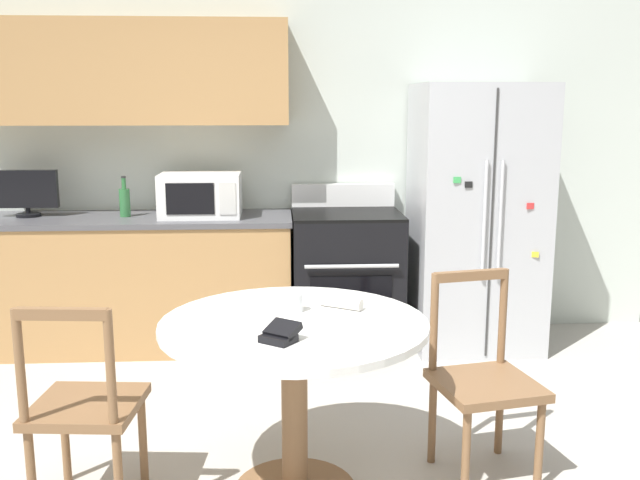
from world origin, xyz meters
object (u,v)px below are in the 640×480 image
Objects in this scene: oven_range at (346,278)px; counter_bottle at (125,201)px; refrigerator at (476,217)px; dining_chair_left at (84,408)px; dining_chair_right at (483,381)px; countertop_tv at (27,191)px; microwave at (201,195)px; wallet at (280,334)px; candle_glass at (294,304)px.

counter_bottle reaches higher than oven_range.
dining_chair_left is (-2.12, -1.93, -0.45)m from refrigerator.
counter_bottle is (-2.35, 0.07, 0.12)m from refrigerator.
dining_chair_right is (-0.43, -1.75, -0.45)m from refrigerator.
countertop_tv is at bearing 118.15° from dining_chair_left.
microwave is 3.05× the size of wallet.
oven_range is 2.23m from wallet.
refrigerator reaches higher than dining_chair_right.
dining_chair_right is at bearing -76.21° from oven_range.
dining_chair_right is 0.91m from candle_glass.
dining_chair_left is at bearing -137.76° from refrigerator.
wallet is at bearing -53.29° from countertop_tv.
refrigerator reaches higher than counter_bottle.
candle_glass is (1.73, -1.85, -0.26)m from countertop_tv.
oven_range is 4.01× the size of counter_bottle.
dining_chair_left is (0.87, -2.04, -0.63)m from countertop_tv.
wallet is (-0.46, -2.16, 0.33)m from oven_range.
dining_chair_right is at bearing -43.54° from counter_bottle.
microwave is (-1.84, 0.05, 0.16)m from refrigerator.
microwave is 0.58× the size of dining_chair_right.
dining_chair_left is (0.22, -2.00, -0.57)m from counter_bottle.
refrigerator is 10.23× the size of wallet.
candle_glass is at bearing -12.07° from dining_chair_right.
countertop_tv reaches higher than wallet.
countertop_tv reaches higher than microwave.
oven_range reaches higher than wallet.
candle_glass is at bearing -72.16° from microwave.
candle_glass is (1.08, -1.81, -0.20)m from counter_bottle.
microwave reaches higher than oven_range.
oven_range is at bearing 77.45° from candle_glass.
microwave reaches higher than candle_glass.
candle_glass is (-0.84, 0.01, 0.37)m from dining_chair_right.
microwave reaches higher than counter_bottle.
microwave reaches higher than wallet.
counter_bottle is at bearing 101.50° from dining_chair_left.
candle_glass is 0.39m from wallet.
wallet is at bearing -98.76° from candle_glass.
microwave is (-0.97, 0.01, 0.58)m from oven_range.
wallet is (-0.89, -0.37, 0.36)m from dining_chair_right.
dining_chair_right is (1.92, -1.82, -0.57)m from counter_bottle.
microwave is at bearing 179.27° from oven_range.
refrigerator is 0.97m from oven_range.
counter_bottle is at bearing 120.81° from candle_glass.
counter_bottle is 2.12m from candle_glass.
counter_bottle is at bearing -3.71° from countertop_tv.
dining_chair_right reaches higher than candle_glass.
dining_chair_right is (0.44, -1.79, -0.03)m from oven_range.
countertop_tv is at bearing 176.92° from microwave.
wallet is at bearing -65.03° from counter_bottle.
refrigerator is 1.96× the size of dining_chair_left.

